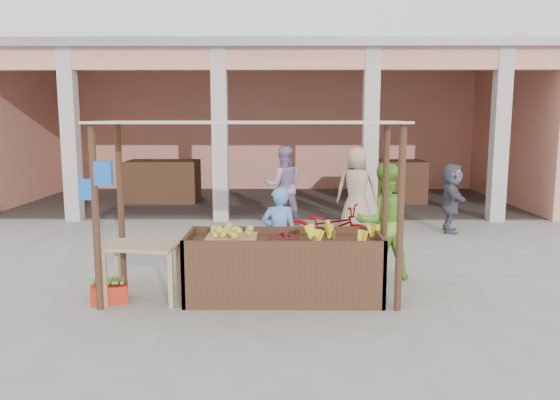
{
  "coord_description": "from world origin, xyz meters",
  "views": [
    {
      "loc": [
        0.51,
        -7.12,
        2.44
      ],
      "look_at": [
        0.44,
        1.2,
        1.17
      ],
      "focal_mm": 35.0,
      "sensor_mm": 36.0,
      "label": 1
    }
  ],
  "objects_px": {
    "side_table": "(142,254)",
    "vendor_green": "(383,219)",
    "fruit_stall": "(284,270)",
    "motorcycle": "(328,228)",
    "vendor_blue": "(279,232)",
    "red_crate": "(110,293)"
  },
  "relations": [
    {
      "from": "vendor_green",
      "to": "red_crate",
      "type": "bearing_deg",
      "value": 2.49
    },
    {
      "from": "side_table",
      "to": "vendor_green",
      "type": "distance_m",
      "value": 3.54
    },
    {
      "from": "fruit_stall",
      "to": "red_crate",
      "type": "height_order",
      "value": "fruit_stall"
    },
    {
      "from": "side_table",
      "to": "vendor_green",
      "type": "relative_size",
      "value": 0.56
    },
    {
      "from": "red_crate",
      "to": "motorcycle",
      "type": "xyz_separation_m",
      "value": [
        3.1,
        2.65,
        0.35
      ]
    },
    {
      "from": "vendor_blue",
      "to": "side_table",
      "type": "bearing_deg",
      "value": 24.46
    },
    {
      "from": "fruit_stall",
      "to": "motorcycle",
      "type": "xyz_separation_m",
      "value": [
        0.78,
        2.49,
        0.07
      ]
    },
    {
      "from": "red_crate",
      "to": "side_table",
      "type": "bearing_deg",
      "value": -8.01
    },
    {
      "from": "vendor_green",
      "to": "fruit_stall",
      "type": "bearing_deg",
      "value": 18.68
    },
    {
      "from": "side_table",
      "to": "vendor_blue",
      "type": "distance_m",
      "value": 2.02
    },
    {
      "from": "motorcycle",
      "to": "fruit_stall",
      "type": "bearing_deg",
      "value": -174.65
    },
    {
      "from": "vendor_green",
      "to": "motorcycle",
      "type": "bearing_deg",
      "value": -79.24
    },
    {
      "from": "fruit_stall",
      "to": "red_crate",
      "type": "xyz_separation_m",
      "value": [
        -2.32,
        -0.17,
        -0.28
      ]
    },
    {
      "from": "fruit_stall",
      "to": "side_table",
      "type": "relative_size",
      "value": 2.5
    },
    {
      "from": "fruit_stall",
      "to": "red_crate",
      "type": "bearing_deg",
      "value": -175.9
    },
    {
      "from": "fruit_stall",
      "to": "vendor_blue",
      "type": "relative_size",
      "value": 1.72
    },
    {
      "from": "fruit_stall",
      "to": "vendor_blue",
      "type": "height_order",
      "value": "vendor_blue"
    },
    {
      "from": "fruit_stall",
      "to": "motorcycle",
      "type": "relative_size",
      "value": 1.44
    },
    {
      "from": "fruit_stall",
      "to": "vendor_green",
      "type": "distance_m",
      "value": 1.84
    },
    {
      "from": "vendor_green",
      "to": "side_table",
      "type": "bearing_deg",
      "value": 3.63
    },
    {
      "from": "motorcycle",
      "to": "vendor_green",
      "type": "bearing_deg",
      "value": -132.6
    },
    {
      "from": "side_table",
      "to": "vendor_blue",
      "type": "height_order",
      "value": "vendor_blue"
    }
  ]
}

